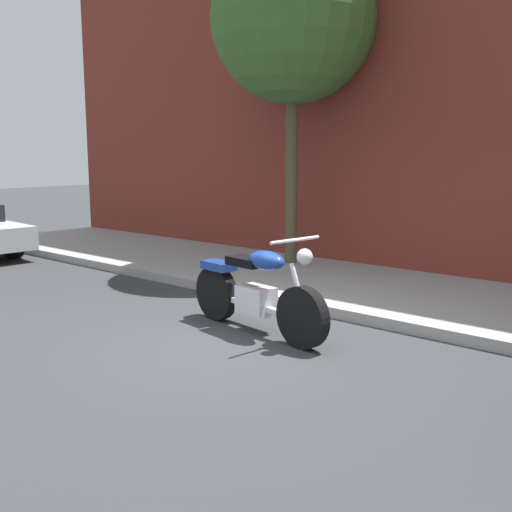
% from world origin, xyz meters
% --- Properties ---
extents(ground_plane, '(60.00, 60.00, 0.00)m').
position_xyz_m(ground_plane, '(0.00, 0.00, 0.00)').
color(ground_plane, '#303335').
extents(sidewalk, '(18.43, 2.92, 0.14)m').
position_xyz_m(sidewalk, '(0.00, 3.05, 0.07)').
color(sidewalk, '#959595').
rests_on(sidewalk, ground).
extents(building_facade, '(18.43, 0.50, 7.16)m').
position_xyz_m(building_facade, '(0.00, 4.76, 3.58)').
color(building_facade, maroon).
rests_on(building_facade, ground).
extents(motorcycle, '(2.16, 0.73, 1.17)m').
position_xyz_m(motorcycle, '(-0.08, 0.52, 0.47)').
color(motorcycle, black).
rests_on(motorcycle, ground).
extents(street_tree, '(2.76, 2.76, 5.62)m').
position_xyz_m(street_tree, '(-2.05, 3.77, 4.22)').
color(street_tree, '#4E472E').
rests_on(street_tree, ground).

